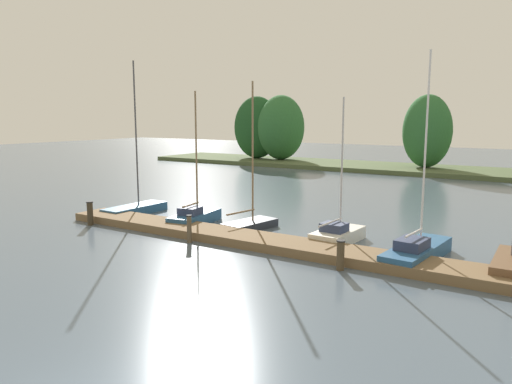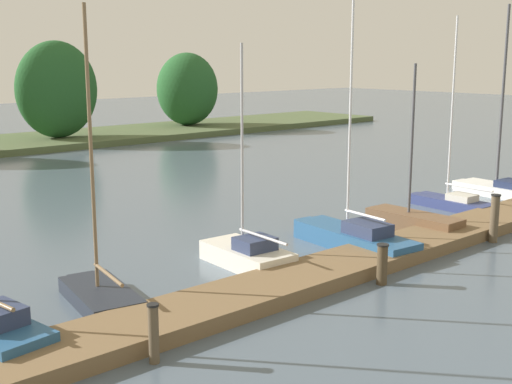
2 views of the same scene
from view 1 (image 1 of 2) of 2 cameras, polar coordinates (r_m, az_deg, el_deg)
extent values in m
cube|color=brown|center=(17.73, 10.65, -7.28)|extent=(27.61, 1.80, 0.35)
cube|color=#4C5B38|center=(46.30, 24.50, 2.06)|extent=(67.66, 8.00, 0.40)
ellipsoid|color=#1E4C23|center=(54.57, 0.10, 7.60)|extent=(5.62, 3.44, 6.85)
ellipsoid|color=#2D6633|center=(47.16, 19.47, 6.75)|extent=(4.39, 4.03, 6.63)
ellipsoid|color=#2D6633|center=(52.91, 2.97, 7.58)|extent=(4.91, 5.45, 6.92)
cube|color=#285684|center=(26.27, -14.03, -2.01)|extent=(1.31, 3.59, 0.44)
cube|color=#285684|center=(27.36, -11.56, -1.54)|extent=(0.70, 0.91, 0.37)
cylinder|color=#4C4C51|center=(26.01, -13.92, 6.61)|extent=(0.08, 0.08, 7.42)
cube|color=#285684|center=(23.20, -7.19, -3.11)|extent=(1.60, 3.30, 0.54)
cube|color=#285684|center=(24.41, -5.45, -2.55)|extent=(0.75, 0.87, 0.46)
cube|color=#2D3856|center=(22.78, -7.73, -2.21)|extent=(1.00, 1.06, 0.35)
cylinder|color=#7F6647|center=(22.96, -7.03, 4.61)|extent=(0.08, 0.08, 5.68)
cylinder|color=#7F6647|center=(22.76, -7.70, -1.50)|extent=(0.28, 1.34, 0.09)
cube|color=#232833|center=(22.06, -0.74, -3.90)|extent=(1.63, 2.80, 0.36)
cube|color=#232833|center=(22.91, 1.30, -3.46)|extent=(0.76, 0.76, 0.31)
cylinder|color=#7F6647|center=(21.71, -0.40, 4.69)|extent=(0.08, 0.08, 6.22)
cylinder|color=#7F6647|center=(21.51, -1.80, -2.38)|extent=(0.39, 1.71, 0.08)
cube|color=silver|center=(20.01, 9.59, -5.13)|extent=(1.43, 2.77, 0.52)
cube|color=silver|center=(21.08, 11.07, -4.52)|extent=(0.73, 0.72, 0.44)
cube|color=#2D3856|center=(19.62, 9.17, -4.11)|extent=(0.99, 0.87, 0.34)
cylinder|color=#B7B7BC|center=(19.70, 10.07, 3.23)|extent=(0.07, 0.07, 5.29)
cylinder|color=#B7B7BC|center=(19.28, 8.75, -3.55)|extent=(0.20, 1.92, 0.07)
cube|color=#285684|center=(18.21, 18.37, -6.84)|extent=(1.60, 4.20, 0.54)
cube|color=#285684|center=(19.91, 20.21, -5.68)|extent=(0.75, 1.09, 0.46)
cube|color=#2D3856|center=(17.63, 17.87, -5.82)|extent=(1.01, 1.32, 0.35)
cylinder|color=silver|center=(17.89, 19.29, 4.72)|extent=(0.07, 0.07, 6.75)
cylinder|color=silver|center=(17.65, 18.06, -4.59)|extent=(0.24, 1.56, 0.08)
cube|color=brown|center=(17.79, 27.76, -7.70)|extent=(1.01, 3.08, 0.60)
cylinder|color=#3D3323|center=(24.06, -18.91, -2.43)|extent=(0.27, 0.27, 1.09)
cylinder|color=black|center=(23.96, -18.98, -1.11)|extent=(0.31, 0.31, 0.04)
cylinder|color=brown|center=(19.83, -7.85, -4.37)|extent=(0.19, 0.19, 1.09)
cylinder|color=black|center=(19.71, -7.88, -2.76)|extent=(0.22, 0.22, 0.04)
cylinder|color=#4C3D28|center=(16.45, 9.90, -7.39)|extent=(0.26, 0.26, 0.98)
cylinder|color=black|center=(16.32, 9.94, -5.68)|extent=(0.30, 0.30, 0.04)
camera|label=2|loc=(19.41, -43.37, 7.73)|focal=47.41mm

